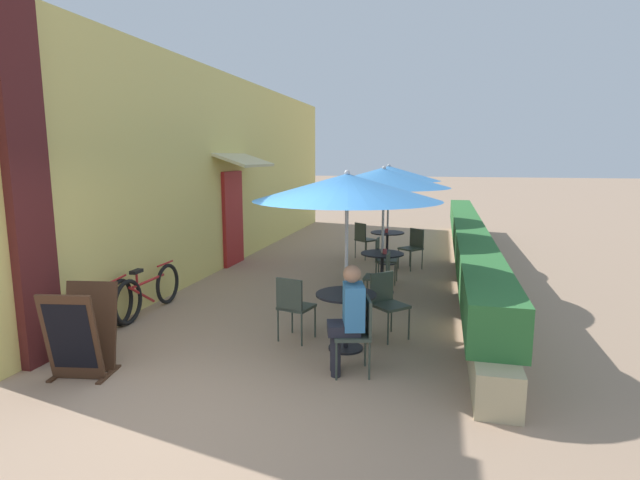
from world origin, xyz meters
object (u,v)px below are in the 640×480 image
(seated_patron_near_left, at_px, (349,315))
(cafe_chair_near_left, at_px, (358,329))
(cafe_chair_mid_right, at_px, (381,274))
(cafe_chair_far_right, at_px, (413,245))
(coffee_cup_far, at_px, (387,231))
(patio_table_far, at_px, (387,241))
(patio_table_mid, at_px, (382,264))
(coffee_cup_mid, at_px, (385,251))
(cafe_chair_near_right, at_px, (387,300))
(cafe_chair_far_left, at_px, (364,237))
(cafe_chair_near_back, at_px, (294,303))
(patio_table_near, at_px, (346,309))
(patio_umbrella_near, at_px, (347,187))
(bicycle_leaning, at_px, (100,313))
(bicycle_second, at_px, (149,291))
(menu_board, at_px, (82,332))
(patio_umbrella_mid, at_px, (384,178))
(patio_umbrella_far, at_px, (389,173))
(cafe_chair_mid_left, at_px, (383,257))
(coffee_cup_near, at_px, (350,289))

(seated_patron_near_left, bearing_deg, cafe_chair_near_left, -90.00)
(cafe_chair_mid_right, relative_size, cafe_chair_far_right, 1.00)
(cafe_chair_near_left, relative_size, coffee_cup_far, 9.67)
(patio_table_far, bearing_deg, seated_patron_near_left, -87.91)
(patio_table_mid, distance_m, coffee_cup_mid, 0.27)
(cafe_chair_near_right, relative_size, cafe_chair_far_left, 1.00)
(cafe_chair_near_back, bearing_deg, patio_table_near, 6.05)
(patio_umbrella_near, relative_size, bicycle_leaning, 1.30)
(patio_table_near, distance_m, bicycle_second, 3.33)
(cafe_chair_near_left, height_order, menu_board, menu_board)
(patio_umbrella_mid, bearing_deg, cafe_chair_mid_right, -84.46)
(patio_umbrella_near, xyz_separation_m, cafe_chair_near_back, (-0.72, 0.10, -1.53))
(seated_patron_near_left, bearing_deg, cafe_chair_near_back, 31.71)
(patio_umbrella_far, bearing_deg, patio_umbrella_near, -89.38)
(cafe_chair_mid_left, xyz_separation_m, patio_table_far, (-0.11, 1.80, 0.01))
(patio_table_mid, xyz_separation_m, patio_table_far, (-0.18, 2.52, 0.00))
(coffee_cup_near, bearing_deg, patio_umbrella_mid, 88.21)
(patio_umbrella_mid, bearing_deg, seated_patron_near_left, -89.38)
(patio_umbrella_near, distance_m, cafe_chair_mid_right, 2.58)
(bicycle_leaning, height_order, bicycle_second, bicycle_leaning)
(bicycle_second, bearing_deg, coffee_cup_far, 54.31)
(patio_table_mid, xyz_separation_m, cafe_chair_far_right, (0.42, 2.12, -0.01))
(cafe_chair_far_left, bearing_deg, patio_umbrella_near, -43.83)
(patio_table_far, xyz_separation_m, menu_board, (-2.64, -6.75, -0.03))
(cafe_chair_mid_right, bearing_deg, cafe_chair_far_left, 13.73)
(patio_umbrella_near, bearing_deg, patio_table_far, 90.62)
(cafe_chair_far_left, bearing_deg, bicycle_leaning, -73.27)
(coffee_cup_mid, xyz_separation_m, patio_table_far, (-0.23, 2.60, -0.25))
(cafe_chair_near_right, bearing_deg, patio_table_mid, -127.50)
(cafe_chair_far_right, bearing_deg, cafe_chair_far_left, 6.05)
(coffee_cup_mid, relative_size, bicycle_leaning, 0.05)
(cafe_chair_near_back, xyz_separation_m, cafe_chair_mid_right, (0.91, 1.96, 0.00))
(patio_table_mid, relative_size, bicycle_second, 0.43)
(patio_umbrella_mid, relative_size, cafe_chair_mid_left, 2.64)
(cafe_chair_near_right, xyz_separation_m, coffee_cup_near, (-0.41, -0.52, 0.25))
(patio_table_far, bearing_deg, patio_table_mid, -85.88)
(coffee_cup_near, distance_m, bicycle_second, 3.38)
(patio_table_mid, bearing_deg, coffee_cup_mid, -56.80)
(coffee_cup_near, relative_size, bicycle_second, 0.05)
(cafe_chair_near_left, xyz_separation_m, seated_patron_near_left, (-0.11, -0.03, 0.17))
(coffee_cup_mid, height_order, coffee_cup_far, same)
(patio_table_mid, relative_size, coffee_cup_far, 8.46)
(patio_umbrella_mid, relative_size, patio_table_far, 3.01)
(cafe_chair_near_left, xyz_separation_m, menu_board, (-2.97, -0.78, -0.02))
(coffee_cup_near, xyz_separation_m, cafe_chair_far_left, (-0.70, 5.65, -0.25))
(cafe_chair_near_right, xyz_separation_m, bicycle_leaning, (-3.69, -1.00, -0.16))
(bicycle_leaning, relative_size, bicycle_second, 1.00)
(cafe_chair_near_right, height_order, coffee_cup_near, cafe_chair_near_right)
(coffee_cup_far, bearing_deg, cafe_chair_far_right, -27.80)
(patio_umbrella_far, bearing_deg, bicycle_leaning, -119.05)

